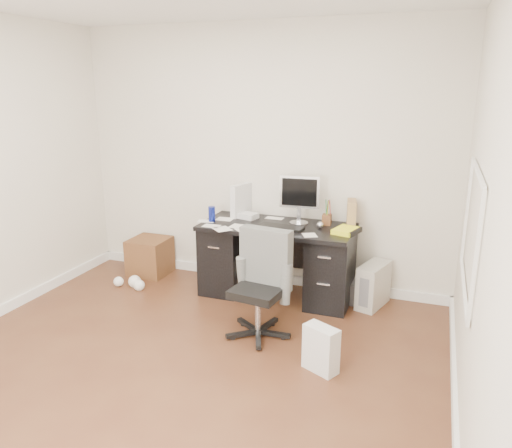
{
  "coord_description": "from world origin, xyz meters",
  "views": [
    {
      "loc": [
        1.73,
        -2.87,
        2.09
      ],
      "look_at": [
        0.24,
        1.2,
        0.87
      ],
      "focal_mm": 35.0,
      "sensor_mm": 36.0,
      "label": 1
    }
  ],
  "objects": [
    {
      "name": "lcd_monitor",
      "position": [
        0.49,
        1.76,
        1.0
      ],
      "size": [
        0.41,
        0.26,
        0.49
      ],
      "primitive_type": null,
      "rotation": [
        0.0,
        0.0,
        0.09
      ],
      "color": "silver",
      "rests_on": "desk"
    },
    {
      "name": "room_shell",
      "position": [
        0.03,
        0.03,
        1.66
      ],
      "size": [
        4.02,
        4.02,
        2.71
      ],
      "color": "silver",
      "rests_on": "ground"
    },
    {
      "name": "wicker_basket",
      "position": [
        -1.24,
        1.74,
        0.21
      ],
      "size": [
        0.41,
        0.41,
        0.41
      ],
      "primitive_type": "cube",
      "rotation": [
        0.0,
        0.0,
        -0.0
      ],
      "color": "#503118",
      "rests_on": "ground"
    },
    {
      "name": "office_chair",
      "position": [
        0.41,
        0.79,
        0.46
      ],
      "size": [
        0.58,
        0.58,
        0.92
      ],
      "primitive_type": null,
      "rotation": [
        0.0,
        0.0,
        -0.13
      ],
      "color": "#4A4C4A",
      "rests_on": "ground"
    },
    {
      "name": "travel_mug",
      "position": [
        -0.36,
        1.55,
        0.83
      ],
      "size": [
        0.09,
        0.09,
        0.15
      ],
      "primitive_type": "cylinder",
      "rotation": [
        0.0,
        0.0,
        0.41
      ],
      "color": "#162399",
      "rests_on": "desk"
    },
    {
      "name": "loose_papers",
      "position": [
        0.1,
        1.6,
        0.75
      ],
      "size": [
        1.1,
        0.6,
        0.0
      ],
      "primitive_type": null,
      "color": "white",
      "rests_on": "desk"
    },
    {
      "name": "desk",
      "position": [
        0.3,
        1.65,
        0.4
      ],
      "size": [
        1.5,
        0.7,
        0.75
      ],
      "color": "black",
      "rests_on": "ground"
    },
    {
      "name": "desk_printer",
      "position": [
        0.96,
        1.8,
        0.1
      ],
      "size": [
        0.38,
        0.32,
        0.21
      ],
      "primitive_type": "cube",
      "rotation": [
        0.0,
        0.0,
        -0.09
      ],
      "color": "slate",
      "rests_on": "ground"
    },
    {
      "name": "keyboard",
      "position": [
        0.37,
        1.55,
        0.76
      ],
      "size": [
        0.45,
        0.19,
        0.02
      ],
      "primitive_type": "cube",
      "rotation": [
        0.0,
        0.0,
        -0.11
      ],
      "color": "black",
      "rests_on": "desk"
    },
    {
      "name": "ground",
      "position": [
        0.0,
        0.0,
        0.0
      ],
      "size": [
        4.0,
        4.0,
        0.0
      ],
      "primitive_type": "plane",
      "color": "#492517",
      "rests_on": "ground"
    },
    {
      "name": "white_binder",
      "position": [
        -0.17,
        1.86,
        0.92
      ],
      "size": [
        0.2,
        0.32,
        0.34
      ],
      "primitive_type": "cube",
      "rotation": [
        0.0,
        0.0,
        -0.25
      ],
      "color": "silver",
      "rests_on": "desk"
    },
    {
      "name": "paper_remote",
      "position": [
        0.38,
        1.35,
        0.76
      ],
      "size": [
        0.25,
        0.21,
        0.02
      ],
      "primitive_type": null,
      "rotation": [
        0.0,
        0.0,
        -0.08
      ],
      "color": "white",
      "rests_on": "desk"
    },
    {
      "name": "pc_tower",
      "position": [
        1.26,
        1.74,
        0.21
      ],
      "size": [
        0.3,
        0.46,
        0.43
      ],
      "primitive_type": "cube",
      "rotation": [
        0.0,
        0.0,
        -0.29
      ],
      "color": "#ADAA9C",
      "rests_on": "ground"
    },
    {
      "name": "pen_cup",
      "position": [
        0.76,
        1.82,
        0.88
      ],
      "size": [
        0.11,
        0.11,
        0.25
      ],
      "primitive_type": null,
      "rotation": [
        0.0,
        0.0,
        0.07
      ],
      "color": "#582F19",
      "rests_on": "desk"
    },
    {
      "name": "computer_mouse",
      "position": [
        0.73,
        1.68,
        0.78
      ],
      "size": [
        0.09,
        0.09,
        0.07
      ],
      "primitive_type": "sphere",
      "rotation": [
        0.0,
        0.0,
        0.37
      ],
      "color": "silver",
      "rests_on": "desk"
    },
    {
      "name": "shopping_bag",
      "position": [
        1.04,
        0.43,
        0.18
      ],
      "size": [
        0.32,
        0.29,
        0.36
      ],
      "primitive_type": "cube",
      "rotation": [
        0.0,
        0.0,
        -0.47
      ],
      "color": "silver",
      "rests_on": "ground"
    },
    {
      "name": "magazine_file",
      "position": [
        0.99,
        1.86,
        0.88
      ],
      "size": [
        0.15,
        0.24,
        0.26
      ],
      "primitive_type": "cube",
      "rotation": [
        0.0,
        0.0,
        0.19
      ],
      "color": "#996C4A",
      "rests_on": "desk"
    },
    {
      "name": "yellow_book",
      "position": [
        0.99,
        1.61,
        0.77
      ],
      "size": [
        0.26,
        0.3,
        0.04
      ],
      "primitive_type": "cube",
      "rotation": [
        0.0,
        0.0,
        -0.27
      ],
      "color": "#FBFF1B",
      "rests_on": "desk"
    }
  ]
}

